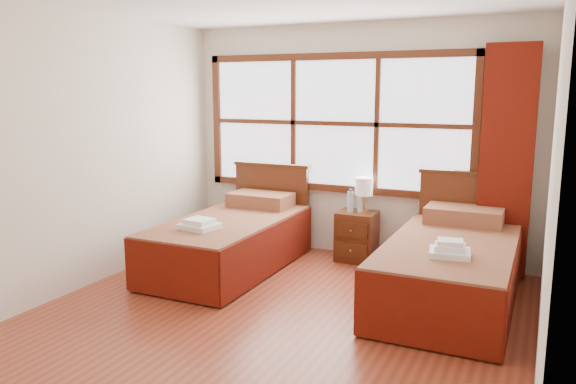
% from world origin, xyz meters
% --- Properties ---
extents(floor, '(4.50, 4.50, 0.00)m').
position_xyz_m(floor, '(0.00, 0.00, 0.00)').
color(floor, brown).
rests_on(floor, ground).
extents(wall_back, '(4.00, 0.00, 4.00)m').
position_xyz_m(wall_back, '(0.00, 2.25, 1.30)').
color(wall_back, silver).
rests_on(wall_back, floor).
extents(wall_left, '(0.00, 4.50, 4.50)m').
position_xyz_m(wall_left, '(-2.00, 0.00, 1.30)').
color(wall_left, silver).
rests_on(wall_left, floor).
extents(wall_right, '(0.00, 4.50, 4.50)m').
position_xyz_m(wall_right, '(2.00, 0.00, 1.30)').
color(wall_right, silver).
rests_on(wall_right, floor).
extents(window, '(3.16, 0.06, 1.56)m').
position_xyz_m(window, '(-0.25, 2.21, 1.50)').
color(window, white).
rests_on(window, wall_back).
extents(curtain, '(0.50, 0.16, 2.30)m').
position_xyz_m(curtain, '(1.60, 2.11, 1.17)').
color(curtain, '#65140A').
rests_on(curtain, wall_back).
extents(bed_left, '(1.04, 2.06, 1.01)m').
position_xyz_m(bed_left, '(-1.01, 1.20, 0.31)').
color(bed_left, '#42210D').
rests_on(bed_left, floor).
extents(bed_right, '(1.08, 2.10, 1.05)m').
position_xyz_m(bed_right, '(1.26, 1.20, 0.32)').
color(bed_right, '#42210D').
rests_on(bed_right, floor).
extents(nightstand, '(0.41, 0.41, 0.55)m').
position_xyz_m(nightstand, '(0.11, 1.99, 0.28)').
color(nightstand, '#512411').
rests_on(nightstand, floor).
extents(towels_left, '(0.37, 0.34, 0.10)m').
position_xyz_m(towels_left, '(-1.06, 0.67, 0.58)').
color(towels_left, white).
rests_on(towels_left, bed_left).
extents(towels_right, '(0.35, 0.32, 0.13)m').
position_xyz_m(towels_right, '(1.31, 0.69, 0.62)').
color(towels_right, white).
rests_on(towels_right, bed_right).
extents(lamp, '(0.20, 0.20, 0.38)m').
position_xyz_m(lamp, '(0.17, 2.04, 0.82)').
color(lamp, gold).
rests_on(lamp, nightstand).
extents(bottle_near, '(0.07, 0.07, 0.26)m').
position_xyz_m(bottle_near, '(0.04, 1.97, 0.67)').
color(bottle_near, silver).
rests_on(bottle_near, nightstand).
extents(bottle_far, '(0.06, 0.06, 0.22)m').
position_xyz_m(bottle_far, '(0.14, 2.00, 0.65)').
color(bottle_far, silver).
rests_on(bottle_far, nightstand).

